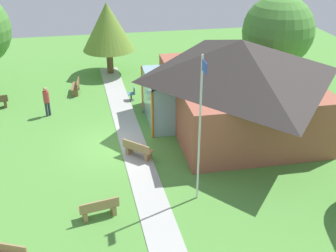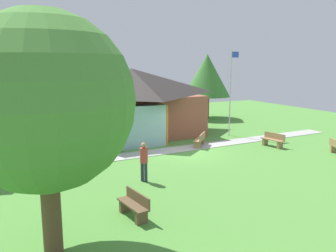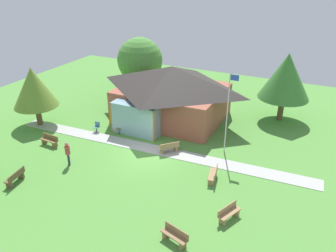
# 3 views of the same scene
# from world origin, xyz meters

# --- Properties ---
(ground_plane) EXTENTS (44.00, 44.00, 0.00)m
(ground_plane) POSITION_xyz_m (0.00, 0.00, 0.00)
(ground_plane) COLOR #54933D
(pavilion) EXTENTS (9.71, 8.74, 4.75)m
(pavilion) POSITION_xyz_m (-1.18, 6.46, 2.47)
(pavilion) COLOR #A35642
(pavilion) RESTS_ON ground_plane
(footpath) EXTENTS (23.72, 2.40, 0.03)m
(footpath) POSITION_xyz_m (0.00, 0.84, 0.01)
(footpath) COLOR #ADADA8
(footpath) RESTS_ON ground_plane
(flagpole) EXTENTS (0.64, 0.08, 6.04)m
(flagpole) POSITION_xyz_m (4.92, 2.92, 3.31)
(flagpole) COLOR silver
(flagpole) RESTS_ON ground_plane
(bench_mid_left) EXTENTS (1.53, 0.54, 0.84)m
(bench_mid_left) POSITION_xyz_m (-7.36, -2.02, 0.40)
(bench_mid_left) COLOR brown
(bench_mid_left) RESTS_ON ground_plane
(bench_mid_right) EXTENTS (0.71, 1.56, 0.84)m
(bench_mid_right) POSITION_xyz_m (5.38, -1.02, 0.40)
(bench_mid_right) COLOR #9E7A51
(bench_mid_right) RESTS_ON ground_plane
(bench_front_left) EXTENTS (0.68, 1.55, 0.84)m
(bench_front_left) POSITION_xyz_m (-5.77, -6.71, 0.40)
(bench_front_left) COLOR brown
(bench_front_left) RESTS_ON ground_plane
(bench_rear_near_path) EXTENTS (1.34, 1.40, 0.84)m
(bench_rear_near_path) POSITION_xyz_m (1.31, 0.94, 0.40)
(bench_rear_near_path) COLOR #9E7A51
(bench_rear_near_path) RESTS_ON ground_plane
(patio_chair_west) EXTENTS (0.46, 0.46, 0.86)m
(patio_chair_west) POSITION_xyz_m (-5.52, 1.41, 0.42)
(patio_chair_west) COLOR teal
(patio_chair_west) RESTS_ON ground_plane
(patio_chair_porch_left) EXTENTS (0.55, 0.55, 0.86)m
(patio_chair_porch_left) POSITION_xyz_m (-3.65, 2.01, 0.42)
(patio_chair_porch_left) COLOR #8C6B4C
(patio_chair_porch_left) RESTS_ON ground_plane
(visitor_strolling_lawn) EXTENTS (0.34, 0.34, 1.74)m
(visitor_strolling_lawn) POSITION_xyz_m (-4.18, -3.56, 1.02)
(visitor_strolling_lawn) COLOR #2D3347
(visitor_strolling_lawn) RESTS_ON ground_plane
(tree_behind_pavilion_left) EXTENTS (4.70, 4.70, 5.83)m
(tree_behind_pavilion_left) POSITION_xyz_m (-7.01, 11.28, 3.47)
(tree_behind_pavilion_left) COLOR brown
(tree_behind_pavilion_left) RESTS_ON ground_plane
(tree_behind_pavilion_right) EXTENTS (4.31, 4.31, 5.95)m
(tree_behind_pavilion_right) POSITION_xyz_m (7.64, 10.46, 3.99)
(tree_behind_pavilion_right) COLOR brown
(tree_behind_pavilion_right) RESTS_ON ground_plane
(tree_lawn_corner) EXTENTS (4.60, 4.60, 6.41)m
(tree_lawn_corner) POSITION_xyz_m (-8.49, -7.86, 4.09)
(tree_lawn_corner) COLOR brown
(tree_lawn_corner) RESTS_ON ground_plane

